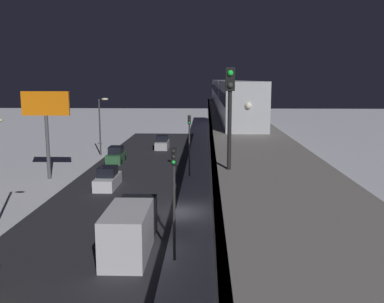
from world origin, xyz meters
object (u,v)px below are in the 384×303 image
Objects in this scene: traffic_light_near at (174,188)px; box_truck at (131,228)px; subway_train at (225,91)px; commercial_billboard at (46,112)px; sedan_green at (116,156)px; rail_signal at (230,101)px; sedan_white at (108,179)px; traffic_light_mid at (189,137)px; sedan_silver at (162,143)px.

box_truck is at bearing -27.60° from traffic_light_near.
subway_train is 8.32× the size of commercial_billboard.
subway_train is 11.57× the size of traffic_light_near.
rail_signal is at bearing 108.78° from sedan_green.
box_truck is (7.17, 40.70, -6.96)m from subway_train.
sedan_white is 18.44m from traffic_light_near.
subway_train reaches higher than traffic_light_mid.
traffic_light_mid is at bearing -173.08° from commercial_billboard.
commercial_billboard is (6.77, -3.27, 6.03)m from sedan_white.
traffic_light_near is (2.67, -6.17, -5.06)m from rail_signal.
sedan_white is at bearing 33.70° from traffic_light_mid.
sedan_white is 0.72× the size of traffic_light_near.
rail_signal reaches higher than commercial_billboard.
traffic_light_mid is (-4.70, 18.18, 3.40)m from sedan_silver.
traffic_light_near is (-4.70, 39.68, 3.40)m from sedan_silver.
sedan_silver is 40.10m from traffic_light_near.
traffic_light_near is 1.00× the size of traffic_light_mid.
sedan_white is at bearing 154.20° from commercial_billboard.
sedan_silver is at bearing -115.66° from commercial_billboard.
traffic_light_near is at bearing 107.77° from sedan_green.
sedan_white is at bearing -72.35° from box_truck.
commercial_billboard is at bearing -115.66° from sedan_silver.
traffic_light_mid is at bearing -75.51° from sedan_silver.
commercial_billboard is at bearing -25.80° from sedan_white.
sedan_green is 11.61m from sedan_silver.
sedan_white is (2.80, 23.18, -0.00)m from sedan_silver.
sedan_silver is 0.46× the size of commercial_billboard.
sedan_green is at bearing -76.55° from box_truck.
sedan_white is at bearing 64.95° from subway_train.
sedan_green and sedan_silver have the same top height.
sedan_white is at bearing 98.18° from sedan_green.
sedan_green is 1.02× the size of sedan_silver.
subway_train is at bearing -100.00° from box_truck.
traffic_light_near is (-9.30, 29.02, 3.41)m from sedan_green.
sedan_green is (13.77, 13.09, -7.52)m from subway_train.
commercial_billboard is (14.27, 1.73, 2.63)m from traffic_light_mid.
traffic_light_mid is at bearing 141.05° from sedan_green.
box_truck reaches higher than sedan_green.
sedan_green is 30.66m from traffic_light_near.
sedan_white is 15.84m from box_truck.
subway_train is 16.03× the size of sedan_white.
rail_signal reaches higher than traffic_light_mid.
sedan_silver is at bearing 14.83° from subway_train.
sedan_green is at bearing -71.22° from rail_signal.
sedan_white is (-1.80, 12.52, 0.01)m from sedan_green.
sedan_green is at bearing -38.95° from traffic_light_mid.
sedan_white is at bearing -96.89° from sedan_silver.
sedan_silver is at bearing -80.87° from rail_signal.
rail_signal reaches higher than box_truck.
traffic_light_near is at bearing 152.40° from box_truck.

